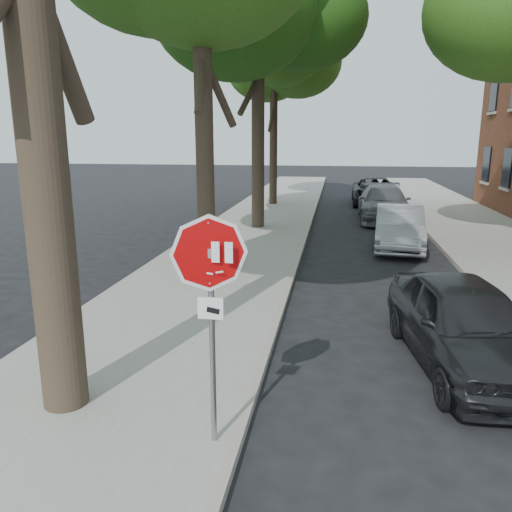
{
  "coord_description": "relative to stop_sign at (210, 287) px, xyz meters",
  "views": [
    {
      "loc": [
        0.57,
        -4.91,
        3.48
      ],
      "look_at": [
        -0.39,
        1.04,
        2.05
      ],
      "focal_mm": 35.0,
      "sensor_mm": 36.0,
      "label": 1
    }
  ],
  "objects": [
    {
      "name": "tree_mid_b",
      "position": [
        -1.72,
        14.15,
        6.05
      ],
      "size": [
        5.88,
        5.46,
        10.36
      ],
      "color": "black",
      "rests_on": "sidewalk_left"
    },
    {
      "name": "car_a",
      "position": [
        3.3,
        2.77,
        -1.25
      ],
      "size": [
        2.19,
        4.26,
        1.39
      ],
      "primitive_type": "imported",
      "rotation": [
        0.0,
        0.0,
        0.14
      ],
      "color": "black",
      "rests_on": "ground"
    },
    {
      "name": "sidewalk_left",
      "position": [
        -1.8,
        12.03,
        -1.89
      ],
      "size": [
        4.0,
        55.0,
        0.12
      ],
      "primitive_type": "cube",
      "color": "gray",
      "rests_on": "ground"
    },
    {
      "name": "ground",
      "position": [
        0.7,
        0.03,
        -1.95
      ],
      "size": [
        120.0,
        120.0,
        0.0
      ],
      "primitive_type": "plane",
      "color": "black",
      "rests_on": "ground"
    },
    {
      "name": "sidewalk_right",
      "position": [
        6.7,
        12.03,
        -1.89
      ],
      "size": [
        4.0,
        55.0,
        0.12
      ],
      "primitive_type": "cube",
      "color": "gray",
      "rests_on": "ground"
    },
    {
      "name": "curb_right",
      "position": [
        4.65,
        12.03,
        -1.88
      ],
      "size": [
        0.12,
        55.0,
        0.13
      ],
      "primitive_type": "cube",
      "color": "#9E9384",
      "rests_on": "ground"
    },
    {
      "name": "curb_left",
      "position": [
        0.25,
        12.03,
        -1.88
      ],
      "size": [
        0.12,
        55.0,
        0.13
      ],
      "primitive_type": "cube",
      "color": "#9E9384",
      "rests_on": "ground"
    },
    {
      "name": "car_d",
      "position": [
        3.3,
        22.39,
        -1.24
      ],
      "size": [
        2.39,
        5.1,
        1.41
      ],
      "primitive_type": "imported",
      "rotation": [
        0.0,
        0.0,
        -0.01
      ],
      "color": "black",
      "rests_on": "ground"
    },
    {
      "name": "stop_sign",
      "position": [
        0.0,
        0.0,
        0.0
      ],
      "size": [
        0.76,
        0.34,
        2.61
      ],
      "color": "gray",
      "rests_on": "sidewalk_left"
    },
    {
      "name": "car_b",
      "position": [
        3.3,
        11.35,
        -1.27
      ],
      "size": [
        1.8,
        4.25,
        1.36
      ],
      "primitive_type": "imported",
      "rotation": [
        0.0,
        0.0,
        -0.09
      ],
      "color": "#A1A2A9",
      "rests_on": "ground"
    },
    {
      "name": "tree_far",
      "position": [
        -2.02,
        21.14,
        5.26
      ],
      "size": [
        5.29,
        4.91,
        9.33
      ],
      "color": "black",
      "rests_on": "sidewalk_left"
    },
    {
      "name": "car_c",
      "position": [
        3.3,
        17.0,
        -1.21
      ],
      "size": [
        2.12,
        5.12,
        1.48
      ],
      "primitive_type": "imported",
      "rotation": [
        0.0,
        0.0,
        -0.01
      ],
      "color": "#56565C",
      "rests_on": "ground"
    }
  ]
}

